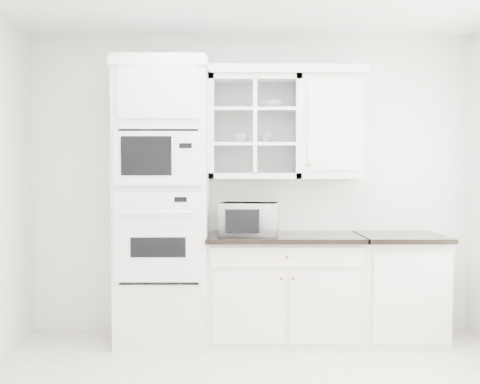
{
  "coord_description": "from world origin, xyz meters",
  "views": [
    {
      "loc": [
        -0.12,
        -3.15,
        1.45
      ],
      "look_at": [
        -0.1,
        1.05,
        1.3
      ],
      "focal_mm": 40.0,
      "sensor_mm": 36.0,
      "label": 1
    }
  ],
  "objects": [
    {
      "name": "extra_base_cabinet",
      "position": [
        1.28,
        1.45,
        0.46
      ],
      "size": [
        0.72,
        0.67,
        0.92
      ],
      "color": "white",
      "rests_on": "ground"
    },
    {
      "name": "crown_molding",
      "position": [
        -0.07,
        1.56,
        2.33
      ],
      "size": [
        2.14,
        0.38,
        0.07
      ],
      "primitive_type": "cube",
      "color": "white",
      "rests_on": "room_shell"
    },
    {
      "name": "cup_b",
      "position": [
        0.13,
        1.6,
        1.76
      ],
      "size": [
        0.13,
        0.13,
        0.09
      ],
      "primitive_type": "imported",
      "rotation": [
        0.0,
        0.0,
        0.3
      ],
      "color": "white",
      "rests_on": "upper_cabinet_glass"
    },
    {
      "name": "bowl_a",
      "position": [
        -0.1,
        1.58,
        2.03
      ],
      "size": [
        0.24,
        0.24,
        0.05
      ],
      "primitive_type": "imported",
      "rotation": [
        0.0,
        0.0,
        -0.29
      ],
      "color": "white",
      "rests_on": "upper_cabinet_glass"
    },
    {
      "name": "upper_cabinet_glass",
      "position": [
        0.03,
        1.58,
        1.85
      ],
      "size": [
        0.8,
        0.33,
        0.9
      ],
      "color": "white",
      "rests_on": "room_shell"
    },
    {
      "name": "upper_cabinet_solid",
      "position": [
        0.71,
        1.58,
        1.85
      ],
      "size": [
        0.55,
        0.33,
        0.9
      ],
      "primitive_type": "cube",
      "color": "white",
      "rests_on": "room_shell"
    },
    {
      "name": "cup_a",
      "position": [
        -0.09,
        1.59,
        1.76
      ],
      "size": [
        0.13,
        0.13,
        0.09
      ],
      "primitive_type": "imported",
      "rotation": [
        0.0,
        0.0,
        -0.2
      ],
      "color": "white",
      "rests_on": "upper_cabinet_glass"
    },
    {
      "name": "bowl_b",
      "position": [
        0.16,
        1.57,
        2.04
      ],
      "size": [
        0.25,
        0.25,
        0.07
      ],
      "primitive_type": "imported",
      "rotation": [
        0.0,
        0.0,
        0.16
      ],
      "color": "white",
      "rests_on": "upper_cabinet_glass"
    },
    {
      "name": "oven_column",
      "position": [
        -0.75,
        1.42,
        1.2
      ],
      "size": [
        0.76,
        0.68,
        2.4
      ],
      "color": "white",
      "rests_on": "ground"
    },
    {
      "name": "countertop_microwave",
      "position": [
        -0.02,
        1.4,
        1.06
      ],
      "size": [
        0.53,
        0.46,
        0.28
      ],
      "primitive_type": "imported",
      "rotation": [
        0.0,
        0.0,
        3.0
      ],
      "color": "white",
      "rests_on": "base_cabinet_run"
    },
    {
      "name": "base_cabinet_run",
      "position": [
        0.28,
        1.45,
        0.46
      ],
      "size": [
        1.32,
        0.67,
        0.92
      ],
      "color": "white",
      "rests_on": "ground"
    },
    {
      "name": "room_shell",
      "position": [
        0.0,
        0.43,
        1.78
      ],
      "size": [
        4.0,
        3.5,
        2.7
      ],
      "color": "white",
      "rests_on": "ground"
    }
  ]
}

